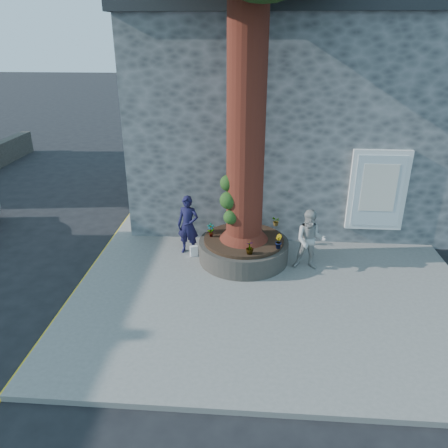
{
  "coord_description": "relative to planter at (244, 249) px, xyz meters",
  "views": [
    {
      "loc": [
        1.05,
        -8.08,
        5.54
      ],
      "look_at": [
        0.32,
        1.66,
        1.25
      ],
      "focal_mm": 35.0,
      "sensor_mm": 36.0,
      "label": 1
    }
  ],
  "objects": [
    {
      "name": "yellow_line",
      "position": [
        -3.85,
        -1.0,
        -0.41
      ],
      "size": [
        0.1,
        30.0,
        0.01
      ],
      "primitive_type": "cube",
      "color": "yellow",
      "rests_on": "ground"
    },
    {
      "name": "plant_c",
      "position": [
        0.17,
        -0.85,
        0.47
      ],
      "size": [
        0.23,
        0.23,
        0.33
      ],
      "primitive_type": "imported",
      "rotation": [
        0.0,
        0.0,
        3.48
      ],
      "color": "gray",
      "rests_on": "planter"
    },
    {
      "name": "plant_b",
      "position": [
        0.85,
        -0.49,
        0.48
      ],
      "size": [
        0.22,
        0.23,
        0.35
      ],
      "primitive_type": "imported",
      "rotation": [
        0.0,
        0.0,
        1.79
      ],
      "color": "gray",
      "rests_on": "planter"
    },
    {
      "name": "ground",
      "position": [
        -0.8,
        -2.0,
        -0.41
      ],
      "size": [
        120.0,
        120.0,
        0.0
      ],
      "primitive_type": "plane",
      "color": "black",
      "rests_on": "ground"
    },
    {
      "name": "planter",
      "position": [
        0.0,
        0.0,
        0.0
      ],
      "size": [
        2.3,
        2.3,
        0.6
      ],
      "color": "black",
      "rests_on": "pavement"
    },
    {
      "name": "shopping_bag",
      "position": [
        -1.31,
        0.08,
        -0.15
      ],
      "size": [
        0.23,
        0.18,
        0.28
      ],
      "primitive_type": "cube",
      "rotation": [
        0.0,
        0.0,
        0.34
      ],
      "color": "white",
      "rests_on": "pavement"
    },
    {
      "name": "pavement",
      "position": [
        0.7,
        -1.0,
        -0.35
      ],
      "size": [
        9.0,
        8.0,
        0.12
      ],
      "primitive_type": "cube",
      "color": "slate",
      "rests_on": "ground"
    },
    {
      "name": "plant_d",
      "position": [
        0.85,
        0.85,
        0.44
      ],
      "size": [
        0.29,
        0.3,
        0.26
      ],
      "primitive_type": "imported",
      "rotation": [
        0.0,
        0.0,
        5.15
      ],
      "color": "gray",
      "rests_on": "planter"
    },
    {
      "name": "man",
      "position": [
        -1.47,
        0.28,
        0.5
      ],
      "size": [
        0.64,
        0.49,
        1.59
      ],
      "primitive_type": "imported",
      "rotation": [
        0.0,
        0.0,
        -0.2
      ],
      "color": "#151335",
      "rests_on": "pavement"
    },
    {
      "name": "stone_shop",
      "position": [
        1.7,
        5.2,
        2.75
      ],
      "size": [
        10.3,
        8.3,
        6.3
      ],
      "color": "#454849",
      "rests_on": "ground"
    },
    {
      "name": "woman",
      "position": [
        1.63,
        -0.35,
        0.48
      ],
      "size": [
        0.8,
        0.64,
        1.55
      ],
      "primitive_type": "imported",
      "rotation": [
        0.0,
        0.0,
        -0.08
      ],
      "color": "#A8A6A1",
      "rests_on": "pavement"
    },
    {
      "name": "plant_a",
      "position": [
        -0.85,
        0.03,
        0.49
      ],
      "size": [
        0.22,
        0.17,
        0.36
      ],
      "primitive_type": "imported",
      "rotation": [
        0.0,
        0.0,
        0.26
      ],
      "color": "gray",
      "rests_on": "planter"
    }
  ]
}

